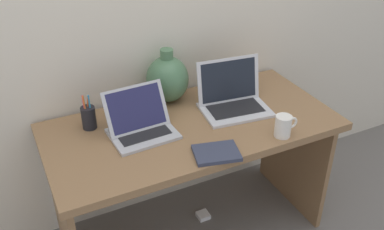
{
  "coord_description": "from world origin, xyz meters",
  "views": [
    {
      "loc": [
        -0.8,
        -1.64,
        1.91
      ],
      "look_at": [
        0.0,
        0.0,
        0.8
      ],
      "focal_mm": 40.9,
      "sensor_mm": 36.0,
      "label": 1
    }
  ],
  "objects_px": {
    "laptop_left": "(140,122)",
    "pen_cup": "(89,117)",
    "laptop_right": "(232,96)",
    "power_brick": "(203,215)",
    "notebook_stack": "(216,153)",
    "coffee_mug": "(284,126)",
    "green_vase": "(167,79)"
  },
  "relations": [
    {
      "from": "laptop_left",
      "to": "pen_cup",
      "type": "xyz_separation_m",
      "value": [
        -0.21,
        0.15,
        0.0
      ]
    },
    {
      "from": "laptop_right",
      "to": "power_brick",
      "type": "bearing_deg",
      "value": 173.52
    },
    {
      "from": "notebook_stack",
      "to": "coffee_mug",
      "type": "height_order",
      "value": "coffee_mug"
    },
    {
      "from": "laptop_left",
      "to": "green_vase",
      "type": "distance_m",
      "value": 0.35
    },
    {
      "from": "notebook_stack",
      "to": "laptop_right",
      "type": "bearing_deg",
      "value": 50.61
    },
    {
      "from": "notebook_stack",
      "to": "coffee_mug",
      "type": "bearing_deg",
      "value": -0.64
    },
    {
      "from": "coffee_mug",
      "to": "green_vase",
      "type": "bearing_deg",
      "value": 122.11
    },
    {
      "from": "green_vase",
      "to": "pen_cup",
      "type": "distance_m",
      "value": 0.47
    },
    {
      "from": "coffee_mug",
      "to": "notebook_stack",
      "type": "bearing_deg",
      "value": 179.36
    },
    {
      "from": "green_vase",
      "to": "coffee_mug",
      "type": "height_order",
      "value": "green_vase"
    },
    {
      "from": "notebook_stack",
      "to": "laptop_left",
      "type": "bearing_deg",
      "value": 126.99
    },
    {
      "from": "notebook_stack",
      "to": "power_brick",
      "type": "xyz_separation_m",
      "value": [
        0.13,
        0.35,
        -0.74
      ]
    },
    {
      "from": "laptop_left",
      "to": "green_vase",
      "type": "bearing_deg",
      "value": 43.73
    },
    {
      "from": "green_vase",
      "to": "notebook_stack",
      "type": "bearing_deg",
      "value": -90.55
    },
    {
      "from": "notebook_stack",
      "to": "pen_cup",
      "type": "height_order",
      "value": "pen_cup"
    },
    {
      "from": "laptop_left",
      "to": "green_vase",
      "type": "relative_size",
      "value": 1.07
    },
    {
      "from": "laptop_right",
      "to": "power_brick",
      "type": "relative_size",
      "value": 5.29
    },
    {
      "from": "green_vase",
      "to": "notebook_stack",
      "type": "relative_size",
      "value": 1.47
    },
    {
      "from": "coffee_mug",
      "to": "pen_cup",
      "type": "bearing_deg",
      "value": 149.76
    },
    {
      "from": "pen_cup",
      "to": "power_brick",
      "type": "bearing_deg",
      "value": -11.07
    },
    {
      "from": "laptop_left",
      "to": "green_vase",
      "type": "xyz_separation_m",
      "value": [
        0.25,
        0.23,
        0.07
      ]
    },
    {
      "from": "coffee_mug",
      "to": "power_brick",
      "type": "relative_size",
      "value": 1.7
    },
    {
      "from": "laptop_right",
      "to": "power_brick",
      "type": "distance_m",
      "value": 0.81
    },
    {
      "from": "notebook_stack",
      "to": "pen_cup",
      "type": "bearing_deg",
      "value": 133.98
    },
    {
      "from": "pen_cup",
      "to": "coffee_mug",
      "type": "bearing_deg",
      "value": -30.24
    },
    {
      "from": "green_vase",
      "to": "notebook_stack",
      "type": "distance_m",
      "value": 0.57
    },
    {
      "from": "laptop_left",
      "to": "pen_cup",
      "type": "distance_m",
      "value": 0.25
    },
    {
      "from": "green_vase",
      "to": "coffee_mug",
      "type": "relative_size",
      "value": 2.46
    },
    {
      "from": "laptop_right",
      "to": "green_vase",
      "type": "height_order",
      "value": "green_vase"
    },
    {
      "from": "laptop_left",
      "to": "notebook_stack",
      "type": "height_order",
      "value": "laptop_left"
    },
    {
      "from": "power_brick",
      "to": "pen_cup",
      "type": "bearing_deg",
      "value": 168.93
    },
    {
      "from": "green_vase",
      "to": "laptop_right",
      "type": "bearing_deg",
      "value": -39.01
    }
  ]
}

